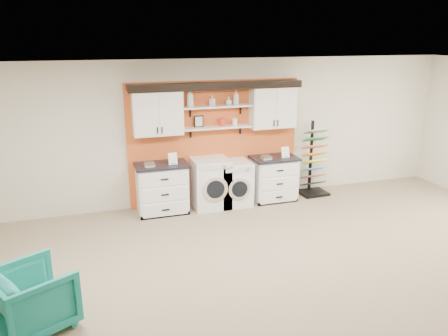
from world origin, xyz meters
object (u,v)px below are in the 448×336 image
object	(u,v)px
base_cabinet_left	(162,188)
base_cabinet_right	(273,178)
dryer	(234,183)
sample_rack	(314,171)
armchair	(33,298)
washer	(210,183)

from	to	relation	value
base_cabinet_left	base_cabinet_right	distance (m)	2.26
base_cabinet_left	dryer	distance (m)	1.41
base_cabinet_left	sample_rack	xyz separation A→B (m)	(3.19, 0.03, 0.03)
base_cabinet_right	dryer	xyz separation A→B (m)	(-0.85, -0.00, -0.01)
base_cabinet_right	dryer	distance (m)	0.85
armchair	washer	bearing A→B (deg)	-72.15
washer	dryer	size ratio (longest dim) A/B	1.11
sample_rack	armchair	distance (m)	5.96
base_cabinet_right	sample_rack	xyz separation A→B (m)	(0.93, 0.03, 0.06)
washer	sample_rack	world-z (taller)	sample_rack
armchair	dryer	bearing A→B (deg)	-76.47
base_cabinet_left	armchair	bearing A→B (deg)	-123.75
base_cabinet_left	base_cabinet_right	xyz separation A→B (m)	(2.26, 0.00, -0.03)
base_cabinet_right	washer	size ratio (longest dim) A/B	0.94
sample_rack	washer	bearing A→B (deg)	178.14
base_cabinet_left	sample_rack	bearing A→B (deg)	0.60
washer	dryer	world-z (taller)	washer
washer	dryer	bearing A→B (deg)	0.00
dryer	sample_rack	size ratio (longest dim) A/B	0.56
sample_rack	armchair	world-z (taller)	sample_rack
base_cabinet_right	washer	world-z (taller)	washer
washer	sample_rack	distance (m)	2.25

